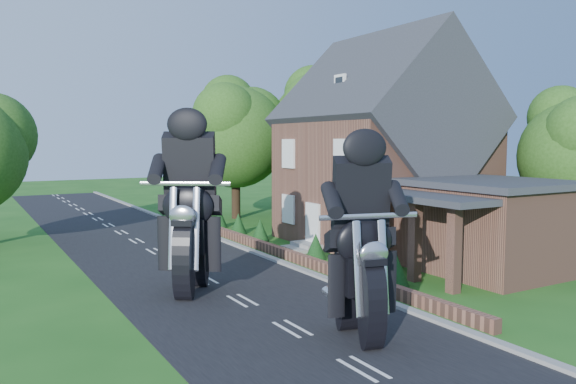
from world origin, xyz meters
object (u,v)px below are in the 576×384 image
house (383,153)px  motorcycle_follow (191,267)px  motorcycle_lead (360,309)px  annex (485,224)px  garden_wall (283,253)px

house → motorcycle_follow: bearing=-159.1°
motorcycle_lead → annex: bearing=-142.9°
garden_wall → motorcycle_lead: motorcycle_lead is taller
motorcycle_lead → motorcycle_follow: bearing=-57.1°
annex → motorcycle_lead: 9.65m
motorcycle_follow → motorcycle_lead: bearing=144.3°
garden_wall → motorcycle_lead: size_ratio=13.18×
house → annex: 7.30m
annex → motorcycle_follow: annex is taller
house → motorcycle_follow: 12.82m
motorcycle_lead → motorcycle_follow: motorcycle_follow is taller
motorcycle_lead → garden_wall: bearing=-94.7°
garden_wall → house: 7.52m
motorcycle_follow → garden_wall: bearing=-111.9°
garden_wall → motorcycle_lead: (-3.28, -9.53, 0.58)m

